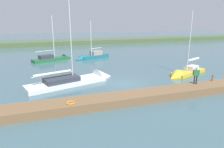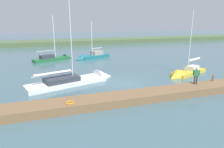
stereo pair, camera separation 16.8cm
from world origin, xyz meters
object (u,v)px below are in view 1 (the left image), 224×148
life_ring_buoy (71,103)px  sailboat_inner_slip (184,74)px  sailboat_mid_channel (90,57)px  sailboat_far_right (55,59)px  sailboat_far_left (80,81)px  person_on_dock (196,74)px  mooring_post_near (213,78)px

life_ring_buoy → sailboat_inner_slip: sailboat_inner_slip is taller
sailboat_mid_channel → sailboat_far_right: (6.28, -0.53, -0.08)m
sailboat_far_left → sailboat_far_right: bearing=80.3°
sailboat_inner_slip → person_on_dock: sailboat_inner_slip is taller
sailboat_mid_channel → sailboat_far_left: size_ratio=0.68×
mooring_post_near → life_ring_buoy: size_ratio=0.99×
sailboat_inner_slip → sailboat_mid_channel: bearing=-81.8°
sailboat_mid_channel → sailboat_far_right: size_ratio=0.89×
sailboat_far_left → mooring_post_near: bearing=-42.3°
sailboat_far_right → mooring_post_near: bearing=-77.4°
sailboat_inner_slip → sailboat_far_left: size_ratio=0.81×
life_ring_buoy → sailboat_far_left: 7.71m
sailboat_far_right → sailboat_mid_channel: bearing=-27.7°
mooring_post_near → sailboat_inner_slip: (-0.31, -5.03, -0.88)m
life_ring_buoy → sailboat_mid_channel: size_ratio=0.09×
person_on_dock → mooring_post_near: bearing=133.3°
sailboat_far_right → sailboat_inner_slip: (-15.24, 15.85, -0.00)m
mooring_post_near → person_on_dock: 2.58m
mooring_post_near → sailboat_far_right: (14.93, -20.88, -0.88)m
mooring_post_near → person_on_dock: size_ratio=0.38×
sailboat_mid_channel → person_on_dock: (-6.17, 20.62, 1.45)m
sailboat_far_right → sailboat_far_left: bearing=-105.7°
mooring_post_near → sailboat_far_right: 25.68m
sailboat_far_right → person_on_dock: sailboat_far_right is taller
mooring_post_near → sailboat_far_right: sailboat_far_right is taller
mooring_post_near → sailboat_inner_slip: 5.11m
life_ring_buoy → sailboat_mid_channel: 22.54m
sailboat_mid_channel → sailboat_far_left: 14.85m
mooring_post_near → person_on_dock: bearing=6.3°
sailboat_inner_slip → person_on_dock: bearing=40.2°
sailboat_mid_channel → sailboat_far_left: sailboat_far_left is taller
sailboat_far_right → sailboat_inner_slip: 21.99m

